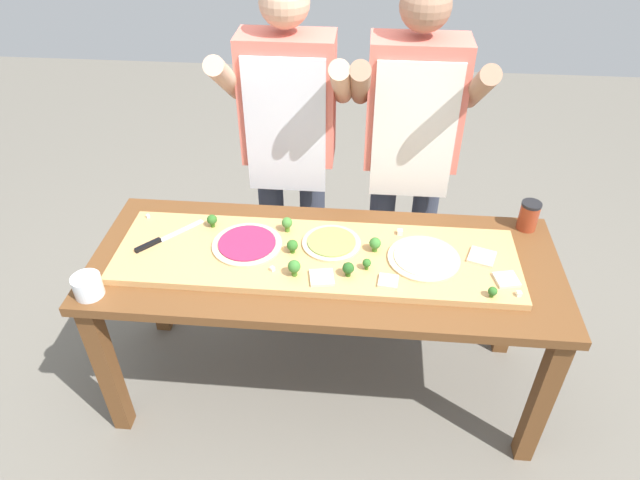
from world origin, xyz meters
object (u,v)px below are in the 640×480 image
object	(u,v)px
pizza_slice_far_left	(388,281)
pizza_slice_near_left	(506,280)
pizza_whole_pesto_green	(331,243)
cheese_crumble_d	(519,294)
prep_table	(325,279)
pizza_whole_beet_magenta	(247,244)
broccoli_floret_back_right	(287,223)
broccoli_floret_center_left	(493,291)
broccoli_floret_front_right	(348,268)
cheese_crumble_a	(272,269)
sauce_jar	(529,216)
broccoli_floret_front_mid	(212,220)
cook_left	(289,138)
broccoli_floret_center_right	(367,263)
cook_right	(411,143)
broccoli_floret_front_left	(375,244)
pizza_slice_far_right	(322,278)
pizza_whole_white_garlic	(424,258)
cheese_crumble_b	(148,216)
cheese_crumble_c	(400,232)
chefs_knife	(160,240)
pizza_slice_center	(482,257)
broccoli_floret_back_mid	(292,246)
broccoli_floret_back_left	(294,267)
flour_cup	(88,287)

from	to	relation	value
pizza_slice_far_left	pizza_slice_near_left	bearing A→B (deg)	6.18
pizza_whole_pesto_green	cheese_crumble_d	xyz separation A→B (m)	(0.69, -0.24, 0.00)
prep_table	pizza_slice_far_left	distance (m)	0.31
pizza_whole_beet_magenta	broccoli_floret_back_right	xyz separation A→B (m)	(0.15, 0.11, 0.03)
broccoli_floret_center_left	broccoli_floret_front_right	bearing A→B (deg)	172.38
cheese_crumble_a	sauce_jar	xyz separation A→B (m)	(1.01, 0.40, 0.03)
pizza_whole_beet_magenta	cheese_crumble_a	xyz separation A→B (m)	(0.12, -0.14, 0.00)
broccoli_floret_front_mid	pizza_whole_beet_magenta	bearing A→B (deg)	-34.32
sauce_jar	cook_left	distance (m)	1.07
cheese_crumble_d	broccoli_floret_center_right	bearing A→B (deg)	169.82
sauce_jar	cook_right	world-z (taller)	cook_right
pizza_slice_far_left	cheese_crumble_d	bearing A→B (deg)	-3.66
cook_left	broccoli_floret_front_left	bearing A→B (deg)	-51.64
pizza_slice_far_right	broccoli_floret_back_right	size ratio (longest dim) A/B	1.33
pizza_whole_white_garlic	cook_right	size ratio (longest dim) A/B	0.17
cheese_crumble_b	cheese_crumble_c	world-z (taller)	cheese_crumble_c
cheese_crumble_b	cheese_crumble_c	bearing A→B (deg)	-1.35
cook_right	chefs_knife	bearing A→B (deg)	-152.75
broccoli_floret_center_right	cheese_crumble_c	xyz separation A→B (m)	(0.13, 0.23, -0.02)
pizza_whole_beet_magenta	broccoli_floret_front_right	size ratio (longest dim) A/B	4.72
pizza_slice_center	cook_left	size ratio (longest dim) A/B	0.06
pizza_slice_far_left	cheese_crumble_c	world-z (taller)	cheese_crumble_c
prep_table	pizza_slice_far_left	world-z (taller)	pizza_slice_far_left
cook_left	pizza_slice_far_right	bearing A→B (deg)	-73.23
pizza_slice_far_right	pizza_whole_pesto_green	bearing A→B (deg)	84.68
broccoli_floret_center_left	broccoli_floret_back_mid	world-z (taller)	broccoli_floret_back_mid
pizza_slice_near_left	broccoli_floret_front_right	bearing A→B (deg)	-177.87
broccoli_floret_back_left	cheese_crumble_a	bearing A→B (deg)	167.61
broccoli_floret_front_left	flour_cup	xyz separation A→B (m)	(-1.03, -0.31, -0.03)
pizza_slice_center	broccoli_floret_back_left	distance (m)	0.73
broccoli_floret_front_mid	broccoli_floret_front_right	bearing A→B (deg)	-24.24
broccoli_floret_back_mid	pizza_whole_beet_magenta	bearing A→B (deg)	171.82
sauce_jar	broccoli_floret_center_right	bearing A→B (deg)	-151.66
pizza_slice_far_left	sauce_jar	bearing A→B (deg)	36.19
broccoli_floret_front_right	cook_right	world-z (taller)	cook_right
cheese_crumble_b	sauce_jar	bearing A→B (deg)	3.69
broccoli_floret_back_right	cheese_crumble_d	xyz separation A→B (m)	(0.87, -0.31, -0.03)
broccoli_floret_front_left	flour_cup	world-z (taller)	broccoli_floret_front_left
cheese_crumble_b	broccoli_floret_back_right	bearing A→B (deg)	-4.24
cook_left	pizza_slice_center	bearing A→B (deg)	-32.23
broccoli_floret_back_right	broccoli_floret_center_left	bearing A→B (deg)	-22.53
pizza_slice_center	broccoli_floret_front_right	size ratio (longest dim) A/B	1.64
chefs_knife	broccoli_floret_back_right	bearing A→B (deg)	12.37
pizza_slice_far_left	cheese_crumble_c	bearing A→B (deg)	80.58
broccoli_floret_front_right	cheese_crumble_d	distance (m)	0.61
broccoli_floret_back_left	broccoli_floret_center_right	bearing A→B (deg)	12.27
broccoli_floret_front_left	cook_right	bearing A→B (deg)	74.42
pizza_slice_far_left	broccoli_floret_front_right	bearing A→B (deg)	170.34
broccoli_floret_back_right	cheese_crumble_d	bearing A→B (deg)	-19.42
chefs_knife	broccoli_floret_back_mid	xyz separation A→B (m)	(0.54, -0.03, 0.03)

